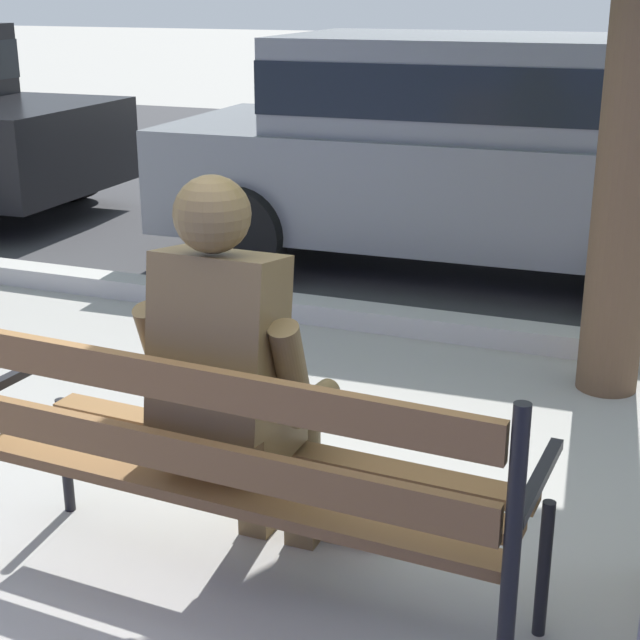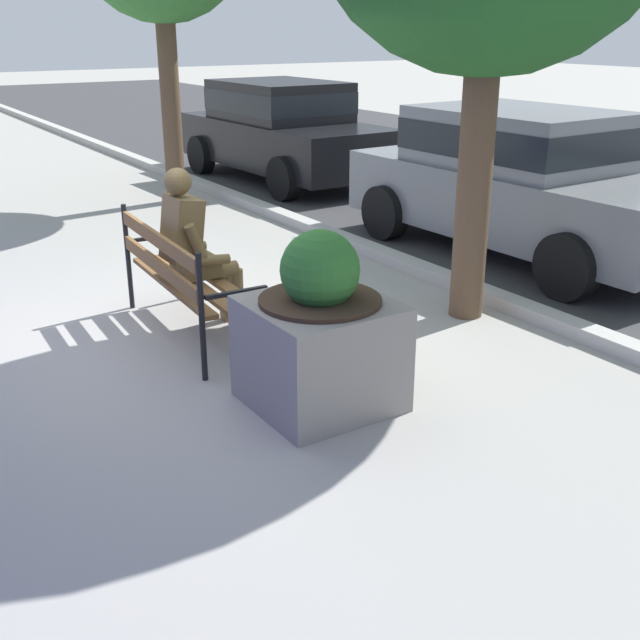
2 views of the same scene
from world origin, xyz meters
name	(u,v)px [view 1 (image 1 of 2)]	position (x,y,z in m)	size (l,w,h in m)	color
street_surface	(574,188)	(0.00, 7.50, 0.00)	(60.00, 9.00, 0.01)	#38383A
curb_stone	(463,329)	(0.00, 2.90, 0.06)	(60.00, 0.20, 0.12)	#B2AFA8
park_bench	(230,459)	(-0.06, 0.18, 0.54)	(1.82, 0.63, 0.95)	brown
bronze_statue_seated	(247,392)	(-0.10, 0.39, 0.67)	(0.64, 0.76, 1.37)	brown
parked_car_grey	(461,146)	(-0.40, 4.34, 0.84)	(4.15, 2.02, 1.56)	slate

